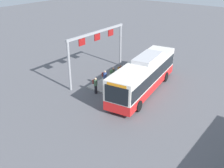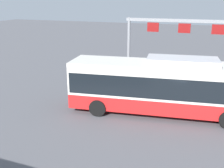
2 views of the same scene
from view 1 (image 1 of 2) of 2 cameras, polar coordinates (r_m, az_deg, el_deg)
name	(u,v)px [view 1 (image 1 of 2)]	position (r m, az deg, el deg)	size (l,w,h in m)	color
ground_plane	(143,91)	(26.39, 6.69, -1.48)	(120.00, 120.00, 0.00)	#56565B
platform_curb	(125,75)	(29.67, 2.90, 1.93)	(10.00, 2.80, 0.16)	#9E9E99
bus_main	(144,74)	(25.65, 6.90, 2.15)	(11.45, 3.99, 3.46)	red
person_boarding	(96,85)	(25.41, -3.61, -0.21)	(0.39, 0.56, 1.67)	black
person_waiting_near	(105,78)	(26.59, -1.58, 1.40)	(0.39, 0.56, 1.67)	maroon
person_waiting_mid	(113,75)	(27.26, 0.24, 2.02)	(0.35, 0.53, 1.67)	maroon
person_waiting_far	(121,72)	(27.99, 1.87, 2.64)	(0.41, 0.57, 1.67)	maroon
platform_sign_gantry	(97,44)	(28.37, -3.20, 8.68)	(9.04, 0.24, 5.20)	gray
trash_bin	(142,62)	(32.35, 6.60, 4.81)	(0.52, 0.52, 0.90)	#2D5133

